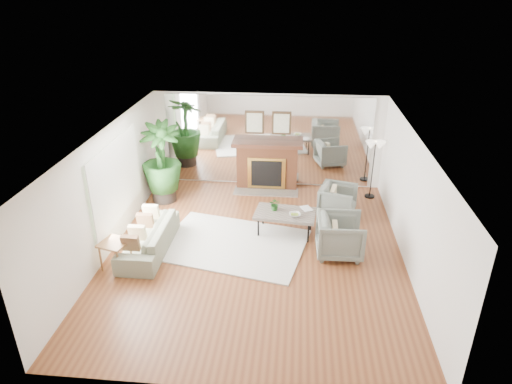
# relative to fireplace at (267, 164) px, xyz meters

# --- Properties ---
(ground) EXTENTS (7.00, 7.00, 0.00)m
(ground) POSITION_rel_fireplace_xyz_m (0.00, -3.26, -0.66)
(ground) COLOR brown
(ground) RESTS_ON ground
(wall_left) EXTENTS (0.02, 7.00, 2.50)m
(wall_left) POSITION_rel_fireplace_xyz_m (-2.99, -3.26, 0.59)
(wall_left) COLOR silver
(wall_left) RESTS_ON ground
(wall_right) EXTENTS (0.02, 7.00, 2.50)m
(wall_right) POSITION_rel_fireplace_xyz_m (2.99, -3.26, 0.59)
(wall_right) COLOR silver
(wall_right) RESTS_ON ground
(wall_back) EXTENTS (6.00, 0.02, 2.50)m
(wall_back) POSITION_rel_fireplace_xyz_m (0.00, 0.23, 0.59)
(wall_back) COLOR silver
(wall_back) RESTS_ON ground
(mirror_panel) EXTENTS (5.40, 0.04, 2.40)m
(mirror_panel) POSITION_rel_fireplace_xyz_m (0.00, 0.21, 0.59)
(mirror_panel) COLOR silver
(mirror_panel) RESTS_ON wall_back
(window_panel) EXTENTS (0.04, 2.40, 1.50)m
(window_panel) POSITION_rel_fireplace_xyz_m (-2.96, -2.86, 0.69)
(window_panel) COLOR #B2E09E
(window_panel) RESTS_ON wall_left
(fireplace) EXTENTS (1.85, 0.83, 2.05)m
(fireplace) POSITION_rel_fireplace_xyz_m (0.00, 0.00, 0.00)
(fireplace) COLOR brown
(fireplace) RESTS_ON ground
(area_rug) EXTENTS (3.34, 2.69, 0.03)m
(area_rug) POSITION_rel_fireplace_xyz_m (-0.51, -3.02, -0.64)
(area_rug) COLOR beige
(area_rug) RESTS_ON ground
(coffee_table) EXTENTS (1.38, 0.90, 0.52)m
(coffee_table) POSITION_rel_fireplace_xyz_m (0.57, -2.43, -0.18)
(coffee_table) COLOR #695E53
(coffee_table) RESTS_ON ground
(sofa) EXTENTS (0.80, 2.04, 0.59)m
(sofa) POSITION_rel_fireplace_xyz_m (-2.21, -3.38, -0.36)
(sofa) COLOR slate
(sofa) RESTS_ON ground
(armchair_back) EXTENTS (1.01, 0.99, 0.75)m
(armchair_back) POSITION_rel_fireplace_xyz_m (1.79, -1.43, -0.29)
(armchair_back) COLOR slate
(armchair_back) RESTS_ON ground
(armchair_front) EXTENTS (0.95, 0.92, 0.85)m
(armchair_front) POSITION_rel_fireplace_xyz_m (1.71, -3.16, -0.24)
(armchair_front) COLOR slate
(armchair_front) RESTS_ON ground
(side_table) EXTENTS (0.62, 0.62, 0.58)m
(side_table) POSITION_rel_fireplace_xyz_m (-2.65, -4.06, -0.18)
(side_table) COLOR olive
(side_table) RESTS_ON ground
(potted_ficus) EXTENTS (1.18, 1.18, 2.05)m
(potted_ficus) POSITION_rel_fireplace_xyz_m (-2.54, -1.05, 0.43)
(potted_ficus) COLOR black
(potted_ficus) RESTS_ON ground
(floor_lamp) EXTENTS (0.49, 0.27, 1.52)m
(floor_lamp) POSITION_rel_fireplace_xyz_m (2.70, -0.36, 0.63)
(floor_lamp) COLOR black
(floor_lamp) RESTS_ON ground
(tabletop_plant) EXTENTS (0.27, 0.24, 0.28)m
(tabletop_plant) POSITION_rel_fireplace_xyz_m (0.34, -2.34, 0.01)
(tabletop_plant) COLOR #255A21
(tabletop_plant) RESTS_ON coffee_table
(fruit_bowl) EXTENTS (0.29, 0.29, 0.06)m
(fruit_bowl) POSITION_rel_fireplace_xyz_m (0.78, -2.57, -0.11)
(fruit_bowl) COLOR olive
(fruit_bowl) RESTS_ON coffee_table
(book) EXTENTS (0.31, 0.34, 0.02)m
(book) POSITION_rel_fireplace_xyz_m (0.94, -2.27, -0.13)
(book) COLOR olive
(book) RESTS_ON coffee_table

